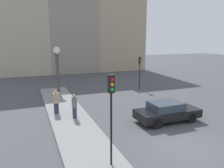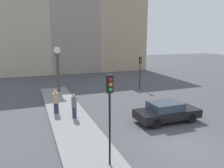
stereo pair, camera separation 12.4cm
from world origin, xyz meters
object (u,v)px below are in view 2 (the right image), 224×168
(sedan_car, at_px, (167,112))
(pedestrian_tan_coat, at_px, (56,102))
(traffic_light_near, at_px, (110,102))
(pedestrian_grey_jacket, at_px, (74,106))
(street_clock, at_px, (58,70))
(traffic_light_far, at_px, (140,66))

(sedan_car, xyz_separation_m, pedestrian_tan_coat, (-6.97, 4.09, 0.32))
(traffic_light_near, height_order, pedestrian_grey_jacket, traffic_light_near)
(street_clock, xyz_separation_m, pedestrian_grey_jacket, (-0.05, -8.32, -1.45))
(sedan_car, bearing_deg, traffic_light_near, -146.03)
(street_clock, relative_size, pedestrian_tan_coat, 2.67)
(sedan_car, height_order, street_clock, street_clock)
(sedan_car, relative_size, traffic_light_near, 1.10)
(traffic_light_near, xyz_separation_m, pedestrian_tan_coat, (-1.35, 7.87, -2.01))
(sedan_car, xyz_separation_m, traffic_light_near, (-5.62, -3.79, 2.32))
(traffic_light_near, xyz_separation_m, street_clock, (-0.23, 14.75, -0.57))
(pedestrian_tan_coat, bearing_deg, traffic_light_near, -80.26)
(traffic_light_far, xyz_separation_m, street_clock, (-8.87, 1.43, -0.17))
(traffic_light_far, distance_m, pedestrian_tan_coat, 11.49)
(sedan_car, relative_size, traffic_light_far, 1.21)
(traffic_light_far, relative_size, pedestrian_tan_coat, 2.07)
(traffic_light_near, distance_m, street_clock, 14.76)
(sedan_car, distance_m, traffic_light_far, 10.18)
(pedestrian_tan_coat, bearing_deg, street_clock, 80.73)
(street_clock, bearing_deg, sedan_car, -61.92)
(sedan_car, distance_m, street_clock, 12.55)
(sedan_car, bearing_deg, pedestrian_grey_jacket, 155.89)
(traffic_light_near, bearing_deg, sedan_car, 33.97)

